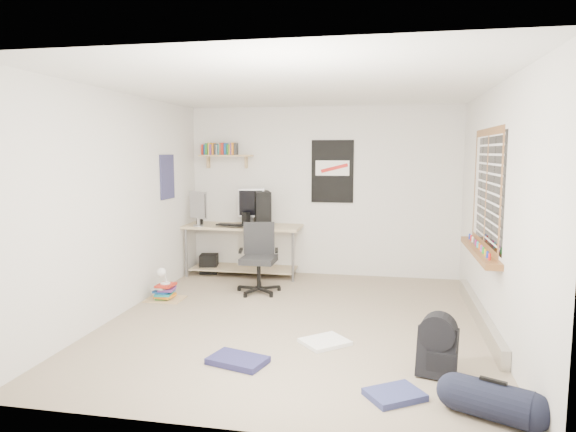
% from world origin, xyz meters
% --- Properties ---
extents(floor, '(4.00, 4.50, 0.01)m').
position_xyz_m(floor, '(0.00, 0.00, -0.01)').
color(floor, gray).
rests_on(floor, ground).
extents(ceiling, '(4.00, 4.50, 0.01)m').
position_xyz_m(ceiling, '(0.00, 0.00, 2.50)').
color(ceiling, white).
rests_on(ceiling, ground).
extents(back_wall, '(4.00, 0.01, 2.50)m').
position_xyz_m(back_wall, '(0.00, 2.25, 1.25)').
color(back_wall, silver).
rests_on(back_wall, ground).
extents(left_wall, '(0.01, 4.50, 2.50)m').
position_xyz_m(left_wall, '(-2.00, 0.00, 1.25)').
color(left_wall, silver).
rests_on(left_wall, ground).
extents(right_wall, '(0.01, 4.50, 2.50)m').
position_xyz_m(right_wall, '(2.00, 0.00, 1.25)').
color(right_wall, silver).
rests_on(right_wall, ground).
extents(desk, '(1.78, 0.91, 0.78)m').
position_xyz_m(desk, '(-1.14, 2.00, 0.36)').
color(desk, tan).
rests_on(desk, floor).
extents(monitor_left, '(0.35, 0.27, 0.39)m').
position_xyz_m(monitor_left, '(-1.74, 1.70, 0.98)').
color(monitor_left, '#B3B3B8').
rests_on(monitor_left, desk).
extents(monitor_right, '(0.39, 0.16, 0.42)m').
position_xyz_m(monitor_right, '(-1.02, 2.00, 0.99)').
color(monitor_right, '#929397').
rests_on(monitor_right, desk).
extents(pc_tower, '(0.36, 0.50, 0.48)m').
position_xyz_m(pc_tower, '(-0.86, 2.00, 1.02)').
color(pc_tower, black).
rests_on(pc_tower, desk).
extents(keyboard, '(0.43, 0.21, 0.02)m').
position_xyz_m(keyboard, '(-1.25, 1.68, 0.80)').
color(keyboard, black).
rests_on(keyboard, desk).
extents(speaker_left, '(0.11, 0.11, 0.19)m').
position_xyz_m(speaker_left, '(-1.75, 1.77, 0.88)').
color(speaker_left, black).
rests_on(speaker_left, desk).
extents(speaker_right, '(0.12, 0.12, 0.18)m').
position_xyz_m(speaker_right, '(-1.06, 1.82, 0.87)').
color(speaker_right, black).
rests_on(speaker_right, desk).
extents(office_chair, '(0.71, 0.71, 0.92)m').
position_xyz_m(office_chair, '(-0.68, 1.05, 0.49)').
color(office_chair, black).
rests_on(office_chair, floor).
extents(wall_shelf, '(0.80, 0.22, 0.24)m').
position_xyz_m(wall_shelf, '(-1.45, 2.14, 1.78)').
color(wall_shelf, tan).
rests_on(wall_shelf, back_wall).
extents(poster_back_wall, '(0.62, 0.03, 0.92)m').
position_xyz_m(poster_back_wall, '(0.15, 2.23, 1.55)').
color(poster_back_wall, black).
rests_on(poster_back_wall, back_wall).
extents(poster_left_wall, '(0.02, 0.42, 0.60)m').
position_xyz_m(poster_left_wall, '(-1.99, 1.20, 1.50)').
color(poster_left_wall, navy).
rests_on(poster_left_wall, left_wall).
extents(window, '(0.10, 1.50, 1.26)m').
position_xyz_m(window, '(1.95, 0.30, 1.45)').
color(window, brown).
rests_on(window, right_wall).
extents(baseboard_heater, '(0.08, 2.50, 0.18)m').
position_xyz_m(baseboard_heater, '(1.96, 0.30, 0.09)').
color(baseboard_heater, '#B7B2A8').
rests_on(baseboard_heater, floor).
extents(backpack, '(0.36, 0.32, 0.41)m').
position_xyz_m(backpack, '(1.38, -1.12, 0.20)').
color(backpack, black).
rests_on(backpack, floor).
extents(duffel_bag, '(0.35, 0.35, 0.52)m').
position_xyz_m(duffel_bag, '(1.69, -1.77, 0.14)').
color(duffel_bag, black).
rests_on(duffel_bag, floor).
extents(tshirt, '(0.54, 0.54, 0.04)m').
position_xyz_m(tshirt, '(0.39, -0.60, 0.02)').
color(tshirt, silver).
rests_on(tshirt, floor).
extents(jeans_a, '(0.56, 0.44, 0.05)m').
position_xyz_m(jeans_a, '(-0.30, -1.21, 0.03)').
color(jeans_a, '#22224E').
rests_on(jeans_a, floor).
extents(jeans_b, '(0.50, 0.47, 0.05)m').
position_xyz_m(jeans_b, '(1.04, -1.59, 0.03)').
color(jeans_b, navy).
rests_on(jeans_b, floor).
extents(book_stack, '(0.54, 0.48, 0.32)m').
position_xyz_m(book_stack, '(-1.75, 0.51, 0.15)').
color(book_stack, brown).
rests_on(book_stack, floor).
extents(desk_lamp, '(0.15, 0.22, 0.20)m').
position_xyz_m(desk_lamp, '(-1.73, 0.49, 0.38)').
color(desk_lamp, white).
rests_on(desk_lamp, book_stack).
extents(subwoofer, '(0.31, 0.31, 0.29)m').
position_xyz_m(subwoofer, '(-1.69, 1.98, 0.14)').
color(subwoofer, black).
rests_on(subwoofer, floor).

